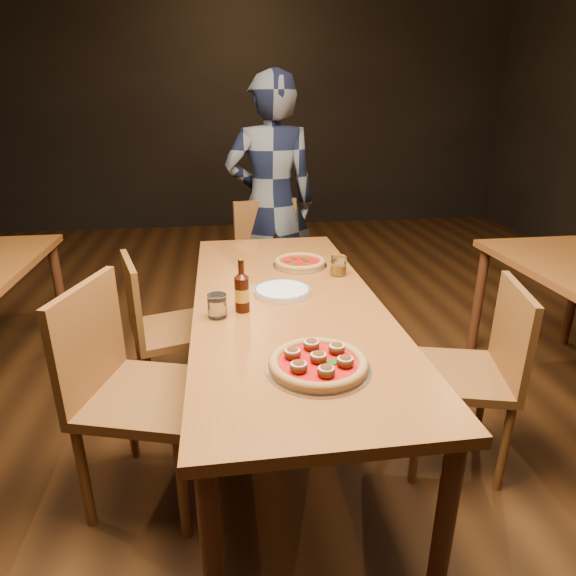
{
  "coord_description": "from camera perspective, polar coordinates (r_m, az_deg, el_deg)",
  "views": [
    {
      "loc": [
        -0.27,
        -1.93,
        1.56
      ],
      "look_at": [
        0.0,
        -0.05,
        0.82
      ],
      "focal_mm": 30.0,
      "sensor_mm": 36.0,
      "label": 1
    }
  ],
  "objects": [
    {
      "name": "ground",
      "position": [
        2.5,
        -0.17,
        -17.4
      ],
      "size": [
        9.0,
        9.0,
        0.0
      ],
      "primitive_type": "plane",
      "color": "black"
    },
    {
      "name": "room_shell",
      "position": [
        1.97,
        -0.24,
        29.89
      ],
      "size": [
        9.0,
        9.0,
        9.0
      ],
      "color": "black",
      "rests_on": "ground"
    },
    {
      "name": "table_main",
      "position": [
        2.14,
        -0.19,
        -3.06
      ],
      "size": [
        0.8,
        2.0,
        0.75
      ],
      "color": "brown",
      "rests_on": "ground"
    },
    {
      "name": "chair_main_nw",
      "position": [
        2.01,
        -16.35,
        -12.01
      ],
      "size": [
        0.57,
        0.57,
        0.98
      ],
      "primitive_type": null,
      "rotation": [
        0.0,
        0.0,
        1.28
      ],
      "color": "brown",
      "rests_on": "ground"
    },
    {
      "name": "chair_main_sw",
      "position": [
        2.61,
        -13.26,
        -4.71
      ],
      "size": [
        0.51,
        0.51,
        0.88
      ],
      "primitive_type": null,
      "rotation": [
        0.0,
        0.0,
        1.85
      ],
      "color": "brown",
      "rests_on": "ground"
    },
    {
      "name": "chair_main_e",
      "position": [
        2.26,
        19.5,
        -9.49
      ],
      "size": [
        0.51,
        0.51,
        0.9
      ],
      "primitive_type": null,
      "rotation": [
        0.0,
        0.0,
        -1.83
      ],
      "color": "brown",
      "rests_on": "ground"
    },
    {
      "name": "chair_end",
      "position": [
        3.31,
        -1.58,
        2.22
      ],
      "size": [
        0.53,
        0.53,
        0.97
      ],
      "primitive_type": null,
      "rotation": [
        0.0,
        0.0,
        0.19
      ],
      "color": "brown",
      "rests_on": "ground"
    },
    {
      "name": "pizza_meatball",
      "position": [
        1.57,
        3.6,
        -8.83
      ],
      "size": [
        0.34,
        0.34,
        0.06
      ],
      "rotation": [
        0.0,
        0.0,
        0.34
      ],
      "color": "#B7B7BF",
      "rests_on": "table_main"
    },
    {
      "name": "pizza_margherita",
      "position": [
        2.54,
        1.42,
        3.05
      ],
      "size": [
        0.29,
        0.29,
        0.04
      ],
      "rotation": [
        0.0,
        0.0,
        -0.06
      ],
      "color": "#B7B7BF",
      "rests_on": "table_main"
    },
    {
      "name": "plate_stack",
      "position": [
        2.16,
        -0.66,
        -0.37
      ],
      "size": [
        0.25,
        0.25,
        0.02
      ],
      "primitive_type": "cylinder",
      "color": "white",
      "rests_on": "table_main"
    },
    {
      "name": "beer_bottle",
      "position": [
        1.97,
        -5.47,
        -0.62
      ],
      "size": [
        0.06,
        0.06,
        0.22
      ],
      "rotation": [
        0.0,
        0.0,
        0.08
      ],
      "color": "black",
      "rests_on": "table_main"
    },
    {
      "name": "water_glass",
      "position": [
        1.94,
        -8.4,
        -2.11
      ],
      "size": [
        0.08,
        0.08,
        0.1
      ],
      "primitive_type": "cylinder",
      "color": "white",
      "rests_on": "table_main"
    },
    {
      "name": "amber_glass",
      "position": [
        2.4,
        6.01,
        2.66
      ],
      "size": [
        0.08,
        0.08,
        0.1
      ],
      "primitive_type": "cylinder",
      "color": "#A56612",
      "rests_on": "table_main"
    },
    {
      "name": "diner",
      "position": [
        3.46,
        -1.99,
        9.91
      ],
      "size": [
        0.65,
        0.44,
        1.76
      ],
      "primitive_type": "imported",
      "rotation": [
        0.0,
        0.0,
        3.17
      ],
      "color": "black",
      "rests_on": "ground"
    }
  ]
}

